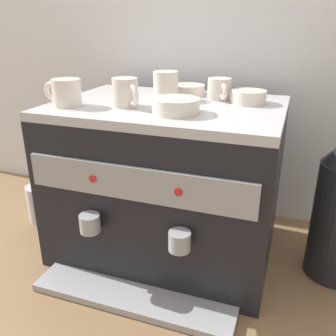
{
  "coord_description": "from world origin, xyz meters",
  "views": [
    {
      "loc": [
        0.36,
        -1.0,
        0.71
      ],
      "look_at": [
        0.0,
        0.0,
        0.28
      ],
      "focal_mm": 38.99,
      "sensor_mm": 36.0,
      "label": 1
    }
  ],
  "objects_px": {
    "ceramic_cup_1": "(166,85)",
    "ceramic_bowl_0": "(249,97)",
    "ceramic_cup_3": "(220,89)",
    "espresso_machine": "(168,180)",
    "ceramic_bowl_2": "(188,90)",
    "milk_pitcher": "(42,203)",
    "ceramic_cup_0": "(65,92)",
    "ceramic_cup_2": "(126,93)",
    "ceramic_bowl_1": "(176,106)"
  },
  "relations": [
    {
      "from": "ceramic_cup_1",
      "to": "ceramic_bowl_0",
      "type": "xyz_separation_m",
      "value": [
        0.25,
        0.02,
        -0.02
      ]
    },
    {
      "from": "ceramic_cup_3",
      "to": "espresso_machine",
      "type": "bearing_deg",
      "value": -139.58
    },
    {
      "from": "espresso_machine",
      "to": "ceramic_cup_3",
      "type": "distance_m",
      "value": 0.32
    },
    {
      "from": "ceramic_bowl_2",
      "to": "espresso_machine",
      "type": "bearing_deg",
      "value": -95.22
    },
    {
      "from": "milk_pitcher",
      "to": "ceramic_cup_0",
      "type": "bearing_deg",
      "value": -27.32
    },
    {
      "from": "ceramic_cup_0",
      "to": "ceramic_cup_3",
      "type": "bearing_deg",
      "value": 31.11
    },
    {
      "from": "ceramic_cup_2",
      "to": "ceramic_bowl_1",
      "type": "bearing_deg",
      "value": -9.83
    },
    {
      "from": "espresso_machine",
      "to": "milk_pitcher",
      "type": "xyz_separation_m",
      "value": [
        -0.51,
        0.01,
        -0.17
      ]
    },
    {
      "from": "espresso_machine",
      "to": "ceramic_cup_2",
      "type": "distance_m",
      "value": 0.31
    },
    {
      "from": "ceramic_cup_1",
      "to": "ceramic_cup_2",
      "type": "xyz_separation_m",
      "value": [
        -0.07,
        -0.14,
        -0.0
      ]
    },
    {
      "from": "ceramic_bowl_2",
      "to": "milk_pitcher",
      "type": "distance_m",
      "value": 0.7
    },
    {
      "from": "espresso_machine",
      "to": "milk_pitcher",
      "type": "bearing_deg",
      "value": 179.38
    },
    {
      "from": "milk_pitcher",
      "to": "ceramic_cup_1",
      "type": "bearing_deg",
      "value": 6.87
    },
    {
      "from": "ceramic_bowl_1",
      "to": "ceramic_cup_3",
      "type": "bearing_deg",
      "value": 72.5
    },
    {
      "from": "ceramic_cup_0",
      "to": "milk_pitcher",
      "type": "height_order",
      "value": "ceramic_cup_0"
    },
    {
      "from": "ceramic_bowl_0",
      "to": "ceramic_bowl_1",
      "type": "bearing_deg",
      "value": -130.58
    },
    {
      "from": "ceramic_bowl_0",
      "to": "ceramic_bowl_1",
      "type": "relative_size",
      "value": 0.82
    },
    {
      "from": "espresso_machine",
      "to": "ceramic_bowl_2",
      "type": "height_order",
      "value": "ceramic_bowl_2"
    },
    {
      "from": "ceramic_cup_0",
      "to": "ceramic_bowl_0",
      "type": "height_order",
      "value": "ceramic_cup_0"
    },
    {
      "from": "ceramic_bowl_1",
      "to": "ceramic_cup_2",
      "type": "bearing_deg",
      "value": 170.17
    },
    {
      "from": "ceramic_cup_0",
      "to": "milk_pitcher",
      "type": "distance_m",
      "value": 0.54
    },
    {
      "from": "milk_pitcher",
      "to": "espresso_machine",
      "type": "bearing_deg",
      "value": -0.62
    },
    {
      "from": "ceramic_cup_0",
      "to": "ceramic_bowl_0",
      "type": "distance_m",
      "value": 0.52
    },
    {
      "from": "espresso_machine",
      "to": "ceramic_cup_0",
      "type": "height_order",
      "value": "ceramic_cup_0"
    },
    {
      "from": "espresso_machine",
      "to": "ceramic_bowl_0",
      "type": "xyz_separation_m",
      "value": [
        0.22,
        0.08,
        0.26
      ]
    },
    {
      "from": "ceramic_cup_3",
      "to": "milk_pitcher",
      "type": "relative_size",
      "value": 0.72
    },
    {
      "from": "ceramic_bowl_0",
      "to": "milk_pitcher",
      "type": "distance_m",
      "value": 0.86
    },
    {
      "from": "ceramic_bowl_2",
      "to": "milk_pitcher",
      "type": "bearing_deg",
      "value": -163.91
    },
    {
      "from": "ceramic_cup_3",
      "to": "ceramic_cup_2",
      "type": "bearing_deg",
      "value": -139.88
    },
    {
      "from": "ceramic_cup_3",
      "to": "ceramic_bowl_0",
      "type": "distance_m",
      "value": 0.1
    },
    {
      "from": "ceramic_cup_0",
      "to": "ceramic_cup_1",
      "type": "bearing_deg",
      "value": 39.22
    },
    {
      "from": "ceramic_cup_2",
      "to": "ceramic_bowl_2",
      "type": "xyz_separation_m",
      "value": [
        0.11,
        0.24,
        -0.02
      ]
    },
    {
      "from": "ceramic_cup_1",
      "to": "ceramic_bowl_1",
      "type": "bearing_deg",
      "value": -62.1
    },
    {
      "from": "ceramic_cup_1",
      "to": "ceramic_cup_2",
      "type": "height_order",
      "value": "ceramic_cup_1"
    },
    {
      "from": "ceramic_cup_0",
      "to": "ceramic_bowl_2",
      "type": "bearing_deg",
      "value": 45.83
    },
    {
      "from": "espresso_machine",
      "to": "milk_pitcher",
      "type": "distance_m",
      "value": 0.54
    },
    {
      "from": "ceramic_cup_1",
      "to": "milk_pitcher",
      "type": "bearing_deg",
      "value": -173.13
    },
    {
      "from": "ceramic_cup_0",
      "to": "ceramic_cup_3",
      "type": "height_order",
      "value": "ceramic_cup_0"
    },
    {
      "from": "ceramic_bowl_0",
      "to": "ceramic_bowl_1",
      "type": "xyz_separation_m",
      "value": [
        -0.16,
        -0.19,
        0.0
      ]
    },
    {
      "from": "ceramic_bowl_1",
      "to": "milk_pitcher",
      "type": "relative_size",
      "value": 0.89
    },
    {
      "from": "ceramic_cup_1",
      "to": "ceramic_cup_3",
      "type": "distance_m",
      "value": 0.16
    },
    {
      "from": "milk_pitcher",
      "to": "ceramic_bowl_2",
      "type": "bearing_deg",
      "value": 16.09
    },
    {
      "from": "ceramic_cup_0",
      "to": "ceramic_cup_1",
      "type": "xyz_separation_m",
      "value": [
        0.23,
        0.19,
        0.0
      ]
    },
    {
      "from": "ceramic_cup_0",
      "to": "ceramic_cup_1",
      "type": "relative_size",
      "value": 1.05
    },
    {
      "from": "ceramic_cup_2",
      "to": "ceramic_bowl_1",
      "type": "xyz_separation_m",
      "value": [
        0.16,
        -0.03,
        -0.02
      ]
    },
    {
      "from": "espresso_machine",
      "to": "ceramic_cup_2",
      "type": "height_order",
      "value": "ceramic_cup_2"
    },
    {
      "from": "ceramic_bowl_0",
      "to": "ceramic_bowl_2",
      "type": "height_order",
      "value": "ceramic_bowl_0"
    },
    {
      "from": "ceramic_cup_1",
      "to": "ceramic_bowl_0",
      "type": "distance_m",
      "value": 0.25
    },
    {
      "from": "ceramic_cup_1",
      "to": "ceramic_cup_3",
      "type": "height_order",
      "value": "ceramic_cup_1"
    },
    {
      "from": "ceramic_bowl_1",
      "to": "ceramic_bowl_2",
      "type": "relative_size",
      "value": 1.13
    }
  ]
}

